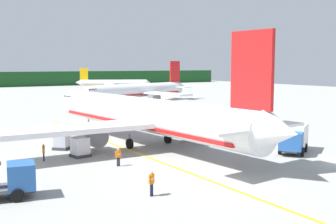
% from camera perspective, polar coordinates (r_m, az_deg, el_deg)
% --- Properties ---
extents(ground, '(240.00, 320.00, 0.20)m').
position_cam_1_polar(ground, '(79.94, -6.32, -0.28)').
color(ground, '#999993').
extents(distant_treeline, '(216.00, 6.00, 6.30)m').
position_cam_1_polar(distant_treeline, '(190.27, -21.55, 4.11)').
color(distant_treeline, '#19471E').
rests_on(distant_treeline, ground).
extents(airliner_foreground, '(34.56, 41.74, 11.90)m').
position_cam_1_polar(airliner_foreground, '(48.05, -3.18, -0.45)').
color(airliner_foreground, white).
rests_on(airliner_foreground, ground).
extents(airliner_mid_apron, '(34.89, 29.15, 10.16)m').
position_cam_1_polar(airliner_mid_apron, '(103.43, -4.00, 2.90)').
color(airliner_mid_apron, white).
rests_on(airliner_mid_apron, ground).
extents(airliner_far_taxiway, '(26.17, 22.09, 8.03)m').
position_cam_1_polar(airliner_far_taxiway, '(160.15, -7.41, 3.86)').
color(airliner_far_taxiway, white).
rests_on(airliner_far_taxiway, ground).
extents(service_truck_fuel, '(6.33, 3.21, 2.56)m').
position_cam_1_polar(service_truck_fuel, '(31.09, -20.94, -8.76)').
color(service_truck_fuel, '#2659A5').
rests_on(service_truck_fuel, ground).
extents(service_truck_baggage, '(5.79, 4.81, 2.83)m').
position_cam_1_polar(service_truck_baggage, '(45.92, 16.64, -3.33)').
color(service_truck_baggage, '#2659A5').
rests_on(service_truck_baggage, ground).
extents(cargo_container_near, '(1.90, 1.90, 2.06)m').
position_cam_1_polar(cargo_container_near, '(42.88, -11.79, -4.67)').
color(cargo_container_near, '#333338').
rests_on(cargo_container_near, ground).
extents(cargo_container_mid, '(2.31, 2.31, 1.85)m').
position_cam_1_polar(cargo_container_mid, '(47.11, -14.07, -3.86)').
color(cargo_container_mid, '#333338').
rests_on(cargo_container_mid, ground).
extents(crew_marshaller, '(0.56, 0.43, 1.77)m').
position_cam_1_polar(crew_marshaller, '(29.69, -2.24, -9.31)').
color(crew_marshaller, '#191E33').
rests_on(crew_marshaller, ground).
extents(crew_loader_left, '(0.63, 0.28, 1.60)m').
position_cam_1_polar(crew_loader_left, '(38.47, -6.73, -5.89)').
color(crew_loader_left, '#191E33').
rests_on(crew_loader_left, ground).
extents(crew_loader_right, '(0.36, 0.60, 1.64)m').
position_cam_1_polar(crew_loader_right, '(41.78, -16.43, -5.10)').
color(crew_loader_right, '#191E33').
rests_on(crew_loader_right, ground).
extents(apron_guide_line, '(0.30, 60.00, 0.01)m').
position_cam_1_polar(apron_guide_line, '(43.37, -3.76, -5.73)').
color(apron_guide_line, yellow).
rests_on(apron_guide_line, ground).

